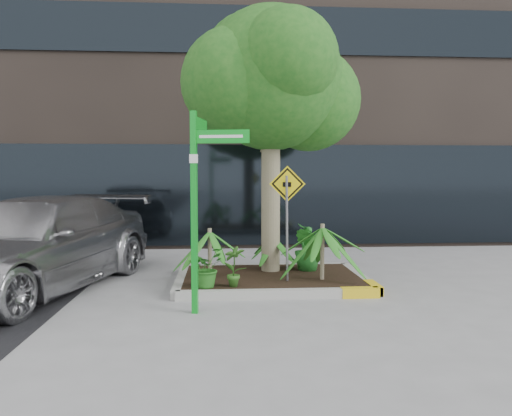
{
  "coord_description": "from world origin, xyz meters",
  "views": [
    {
      "loc": [
        -0.68,
        -8.43,
        1.96
      ],
      "look_at": [
        -0.08,
        0.2,
        1.36
      ],
      "focal_mm": 35.0,
      "sensor_mm": 36.0,
      "label": 1
    }
  ],
  "objects": [
    {
      "name": "palm_left",
      "position": [
        -0.89,
        0.19,
        0.95
      ],
      "size": [
        0.97,
        0.97,
        1.07
      ],
      "color": "gray",
      "rests_on": "ground"
    },
    {
      "name": "street_sign_post",
      "position": [
        -0.99,
        -1.46,
        1.74
      ],
      "size": [
        0.82,
        0.92,
        2.81
      ],
      "rotation": [
        0.0,
        0.0,
        -0.19
      ],
      "color": "#0E9A22",
      "rests_on": "ground"
    },
    {
      "name": "cattle_sign",
      "position": [
        0.4,
        -0.28,
        1.46
      ],
      "size": [
        0.58,
        0.22,
        1.93
      ],
      "rotation": [
        0.0,
        0.0,
        -0.23
      ],
      "color": "slate",
      "rests_on": "ground"
    },
    {
      "name": "parked_car",
      "position": [
        -3.81,
        0.04,
        0.78
      ],
      "size": [
        3.6,
        5.77,
        1.56
      ],
      "primitive_type": "imported",
      "rotation": [
        0.0,
        0.0,
        -0.28
      ],
      "color": "#ABABB0",
      "rests_on": "ground"
    },
    {
      "name": "ground",
      "position": [
        0.0,
        0.0,
        0.0
      ],
      "size": [
        80.0,
        80.0,
        0.0
      ],
      "primitive_type": "plane",
      "color": "gray",
      "rests_on": "ground"
    },
    {
      "name": "shrub_a",
      "position": [
        -0.94,
        -0.55,
        0.47
      ],
      "size": [
        0.81,
        0.81,
        0.64
      ],
      "primitive_type": "imported",
      "rotation": [
        0.0,
        0.0,
        0.95
      ],
      "color": "#21601B",
      "rests_on": "planter"
    },
    {
      "name": "building",
      "position": [
        0.5,
        8.5,
        7.5
      ],
      "size": [
        18.0,
        8.0,
        15.0
      ],
      "primitive_type": "cube",
      "color": "#2D2621",
      "rests_on": "ground"
    },
    {
      "name": "planter",
      "position": [
        0.23,
        0.27,
        0.1
      ],
      "size": [
        3.35,
        2.36,
        0.15
      ],
      "color": "#9E9E99",
      "rests_on": "ground"
    },
    {
      "name": "tree",
      "position": [
        0.23,
        0.76,
        3.68
      ],
      "size": [
        3.36,
        2.98,
        5.03
      ],
      "color": "gray",
      "rests_on": "ground"
    },
    {
      "name": "shrub_c",
      "position": [
        -0.49,
        -0.55,
        0.48
      ],
      "size": [
        0.48,
        0.48,
        0.67
      ],
      "primitive_type": "imported",
      "rotation": [
        0.0,
        0.0,
        3.63
      ],
      "color": "#2D601D",
      "rests_on": "planter"
    },
    {
      "name": "palm_back",
      "position": [
        0.29,
        0.86,
        0.75
      ],
      "size": [
        0.73,
        0.73,
        0.81
      ],
      "color": "gray",
      "rests_on": "ground"
    },
    {
      "name": "shrub_d",
      "position": [
        0.88,
        0.73,
        0.55
      ],
      "size": [
        0.59,
        0.59,
        0.8
      ],
      "primitive_type": "imported",
      "rotation": [
        0.0,
        0.0,
        5.21
      ],
      "color": "#1F671D",
      "rests_on": "planter"
    },
    {
      "name": "shrub_b",
      "position": [
        0.93,
        0.72,
        0.59
      ],
      "size": [
        0.57,
        0.57,
        0.87
      ],
      "primitive_type": "imported",
      "rotation": [
        0.0,
        0.0,
        1.75
      ],
      "color": "#1F6822",
      "rests_on": "planter"
    },
    {
      "name": "palm_front",
      "position": [
        1.03,
        -0.1,
        1.04
      ],
      "size": [
        1.07,
        1.07,
        1.19
      ],
      "color": "gray",
      "rests_on": "ground"
    }
  ]
}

